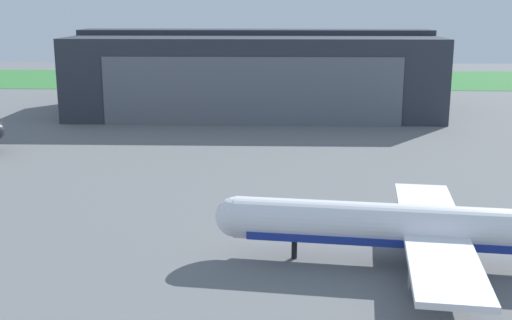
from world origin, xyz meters
The scene contains 4 objects.
ground_plane centered at (0.00, 0.00, 0.00)m, with size 440.00×440.00×0.00m, color slate.
grass_field_strip centered at (0.00, 158.05, 0.04)m, with size 440.00×56.00×0.08m, color #367939.
maintenance_hangar centered at (-10.85, 93.19, 8.96)m, with size 80.95×40.74×18.84m.
airliner_near_right centered at (8.60, -0.85, 3.82)m, with size 40.32×32.55×13.17m.
Camera 1 is at (-5.53, -59.79, 24.55)m, focal length 45.64 mm.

